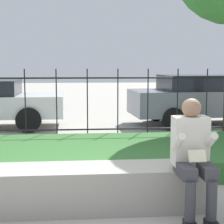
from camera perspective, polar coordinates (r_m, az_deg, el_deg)
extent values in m
plane|color=#A8A399|center=(4.48, -2.63, -14.48)|extent=(60.00, 60.00, 0.00)
cube|color=gray|center=(4.40, -2.57, -11.47)|extent=(2.51, 0.59, 0.50)
cube|color=slate|center=(4.47, -2.56, -14.00)|extent=(2.41, 0.54, 0.08)
cylinder|color=#38383D|center=(3.94, 11.83, -13.19)|extent=(0.11, 0.11, 0.41)
cube|color=#38383D|center=(4.05, 11.06, -8.68)|extent=(0.15, 0.42, 0.13)
cylinder|color=#38383D|center=(4.00, 14.92, -12.93)|extent=(0.11, 0.11, 0.41)
cube|color=#38383D|center=(4.11, 14.04, -8.51)|extent=(0.15, 0.42, 0.13)
cube|color=beige|center=(4.21, 11.81, -4.30)|extent=(0.38, 0.24, 0.54)
sphere|color=#8C664C|center=(4.13, 12.02, 0.61)|extent=(0.21, 0.21, 0.21)
cylinder|color=beige|center=(4.01, 10.13, -4.54)|extent=(0.08, 0.29, 0.24)
cylinder|color=beige|center=(4.11, 14.75, -4.38)|extent=(0.08, 0.29, 0.24)
cube|color=beige|center=(3.99, 12.85, -6.58)|extent=(0.18, 0.09, 0.13)
cube|color=#33662D|center=(6.24, -3.37, -6.68)|extent=(8.95, 2.38, 0.32)
cylinder|color=black|center=(7.81, -3.73, -2.67)|extent=(6.95, 0.03, 0.03)
cylinder|color=black|center=(7.70, -3.80, 5.20)|extent=(6.95, 0.03, 0.03)
cylinder|color=black|center=(7.82, -13.06, 0.66)|extent=(0.02, 0.02, 1.57)
cylinder|color=black|center=(7.75, -8.44, 0.72)|extent=(0.02, 0.02, 1.57)
cylinder|color=black|center=(7.74, -3.76, 0.77)|extent=(0.02, 0.02, 1.57)
cylinder|color=black|center=(7.78, 0.89, 0.82)|extent=(0.02, 0.02, 1.57)
cylinder|color=black|center=(7.87, 5.47, 0.86)|extent=(0.02, 0.02, 1.57)
cylinder|color=black|center=(8.01, 9.92, 0.90)|extent=(0.02, 0.02, 1.57)
cylinder|color=black|center=(8.19, 14.19, 0.93)|extent=(0.02, 0.02, 1.57)
cylinder|color=black|center=(9.38, -12.59, -1.18)|extent=(0.63, 0.21, 0.62)
cylinder|color=black|center=(10.99, -11.67, 0.07)|extent=(0.63, 0.21, 0.62)
cube|color=slate|center=(10.82, 15.15, 1.53)|extent=(4.69, 2.01, 0.67)
cube|color=black|center=(10.71, 14.35, 4.39)|extent=(2.62, 1.66, 0.41)
cylinder|color=black|center=(9.58, 9.34, -1.04)|extent=(0.60, 0.24, 0.58)
cylinder|color=black|center=(11.15, 6.66, 0.17)|extent=(0.60, 0.24, 0.58)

